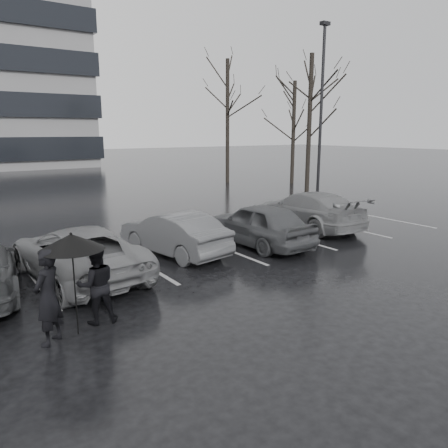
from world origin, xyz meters
name	(u,v)px	position (x,y,z in m)	size (l,w,h in m)	color
ground	(251,269)	(0.00, 0.00, 0.00)	(160.00, 160.00, 0.00)	black
car_main	(258,224)	(1.75, 1.90, 0.70)	(1.66, 4.14, 1.41)	black
car_west_a	(174,233)	(-1.01, 2.52, 0.64)	(1.36, 3.90, 1.28)	#323235
car_west_b	(78,253)	(-4.04, 1.91, 0.67)	(2.21, 4.79, 1.33)	#515153
car_east	(307,210)	(4.89, 2.84, 0.71)	(1.98, 4.88, 1.42)	#515153
pedestrian_left	(48,297)	(-5.47, -1.32, 0.85)	(0.62, 0.41, 1.70)	black
pedestrian_right	(96,285)	(-4.50, -0.95, 0.77)	(0.75, 0.58, 1.54)	black
umbrella	(71,242)	(-4.98, -1.25, 1.75)	(1.13, 1.13, 1.92)	black
lamp_post	(321,122)	(10.47, 7.66, 4.13)	(0.49, 0.49, 9.02)	gray
stall_stripes	(180,253)	(-0.80, 2.50, 0.00)	(19.72, 5.00, 0.00)	#9A9A9D
tree_east	(309,125)	(12.00, 10.00, 4.00)	(0.26, 0.26, 8.00)	black
tree_ne	(293,133)	(14.50, 14.00, 3.50)	(0.26, 0.26, 7.00)	black
tree_north	(227,122)	(11.00, 17.00, 4.25)	(0.26, 0.26, 8.50)	black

